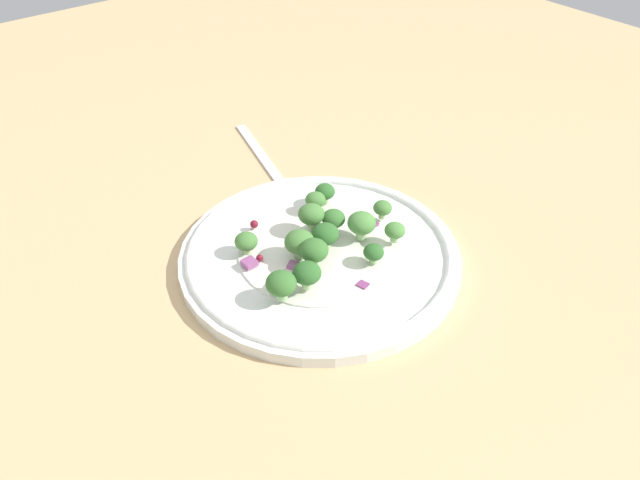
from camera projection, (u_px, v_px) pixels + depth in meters
The scene contains 27 objects.
ground_plane at pixel (294, 270), 65.37cm from camera, with size 180.00×180.00×2.00cm, color tan.
plate at pixel (320, 254), 64.46cm from camera, with size 28.30×28.30×1.70cm.
dressing_pool at pixel (320, 251), 64.19cm from camera, with size 16.41×16.41×0.20cm, color white.
broccoli_floret_0 at pixel (312, 252), 60.35cm from camera, with size 2.79×2.79×2.82cm.
broccoli_floret_1 at pixel (307, 274), 58.16cm from camera, with size 2.66×2.66×2.69cm.
broccoli_floret_2 at pixel (281, 284), 57.29cm from camera, with size 2.84×2.84×2.88cm.
broccoli_floret_3 at pixel (332, 218), 65.62cm from camera, with size 2.41×2.41×2.44cm.
broccoli_floret_4 at pixel (362, 224), 64.26cm from camera, with size 2.89×2.89×2.93cm.
broccoli_floret_5 at pixel (374, 253), 61.58cm from camera, with size 2.02×2.02×2.04cm.
broccoli_floret_6 at pixel (315, 200), 68.40cm from camera, with size 2.19×2.19×2.22cm.
broccoli_floret_7 at pixel (300, 242), 62.09cm from camera, with size 2.97×2.97×3.01cm.
broccoli_floret_8 at pixel (325, 235), 62.80cm from camera, with size 2.73×2.73×2.77cm.
broccoli_floret_9 at pixel (395, 231), 63.80cm from camera, with size 2.08×2.08×2.11cm.
broccoli_floret_10 at pixel (246, 242), 62.99cm from camera, with size 2.31×2.31×2.34cm.
broccoli_floret_11 at pixel (383, 208), 67.11cm from camera, with size 1.99×1.99×2.01cm.
broccoli_floret_12 at pixel (325, 192), 69.60cm from camera, with size 2.21×2.21×2.23cm.
broccoli_floret_13 at pixel (311, 215), 65.11cm from camera, with size 2.72×2.72×2.76cm.
cranberry_0 at pixel (325, 232), 65.28cm from camera, with size 0.88×0.88×0.88cm, color maroon.
cranberry_1 at pixel (260, 258), 62.51cm from camera, with size 0.71×0.71×0.71cm, color maroon.
cranberry_2 at pixel (254, 224), 66.53cm from camera, with size 0.86×0.86×0.86cm, color maroon.
onion_bit_0 at pixel (293, 265), 61.98cm from camera, with size 1.01×1.07×0.38cm, color #A35B93.
onion_bit_1 at pixel (249, 263), 61.88cm from camera, with size 1.28×1.28×0.51cm, color #934C84.
onion_bit_2 at pixel (363, 285), 60.01cm from camera, with size 0.92×1.00×0.33cm, color #843D75.
onion_bit_3 at pixel (321, 239), 65.25cm from camera, with size 1.15×1.15×0.48cm, color #934C84.
onion_bit_4 at pixel (373, 224), 67.31cm from camera, with size 0.96×0.95×0.34cm, color #843D75.
onion_bit_5 at pixel (284, 276), 60.52cm from camera, with size 1.10×0.94×0.40cm, color #843D75.
fork at pixel (266, 162), 79.76cm from camera, with size 6.64×18.42×0.50cm.
Camera 1 is at (-29.04, -40.23, 41.76)cm, focal length 35.90 mm.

